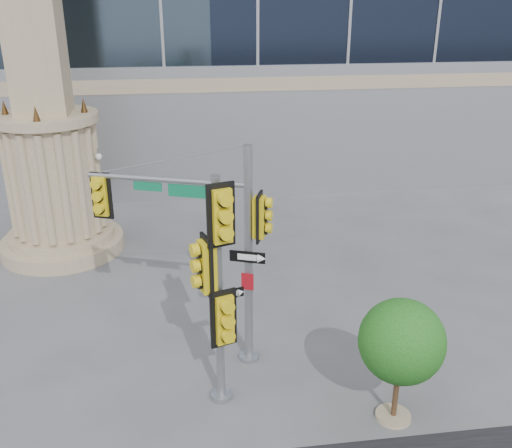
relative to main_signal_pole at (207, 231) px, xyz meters
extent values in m
plane|color=#545456|center=(0.97, -1.64, -3.55)|extent=(120.00, 120.00, 0.00)
cylinder|color=#9D856A|center=(-5.03, 7.36, -3.30)|extent=(4.40, 4.40, 0.50)
cylinder|color=#9D856A|center=(-5.03, 7.36, -2.90)|extent=(3.80, 3.80, 0.30)
cylinder|color=#9D856A|center=(-5.03, 7.36, -0.75)|extent=(3.00, 3.00, 4.00)
cylinder|color=#9D856A|center=(-5.03, 7.36, 1.40)|extent=(3.50, 3.50, 0.30)
cone|color=#472D14|center=(-3.73, 7.36, 1.80)|extent=(0.24, 0.24, 0.50)
cone|color=#472D14|center=(-6.33, 7.36, 1.80)|extent=(0.24, 0.24, 0.50)
cylinder|color=slate|center=(0.97, -0.35, -3.49)|extent=(0.53, 0.53, 0.11)
cylinder|color=slate|center=(0.97, -0.35, -0.69)|extent=(0.21, 0.21, 5.73)
cylinder|color=slate|center=(-0.91, 0.34, 1.22)|extent=(3.81, 1.50, 0.13)
cube|color=#0D6E44|center=(-0.29, 0.09, 0.99)|extent=(1.18, 0.46, 0.31)
cube|color=yellow|center=(-2.53, 0.93, 0.70)|extent=(0.59, 0.43, 1.19)
cube|color=yellow|center=(1.22, -0.44, 0.46)|extent=(0.43, 0.59, 1.19)
cube|color=black|center=(0.93, -0.48, -0.54)|extent=(0.83, 0.33, 0.29)
cube|color=#A00E18|center=(0.93, -0.48, -1.21)|extent=(0.30, 0.13, 0.44)
cylinder|color=slate|center=(0.13, -1.82, -3.48)|extent=(0.53, 0.53, 0.13)
cylinder|color=slate|center=(0.13, -1.82, -0.80)|extent=(0.20, 0.20, 5.50)
cube|color=yellow|center=(0.20, -2.05, 1.18)|extent=(0.67, 0.48, 1.38)
cube|color=yellow|center=(-0.10, -1.89, -0.03)|extent=(0.48, 0.67, 1.38)
cube|color=yellow|center=(0.20, -2.05, -1.24)|extent=(0.67, 0.48, 1.38)
cube|color=black|center=(0.36, -1.88, -0.75)|extent=(0.66, 0.24, 0.22)
cylinder|color=#9D856A|center=(3.92, -3.03, -3.51)|extent=(0.80, 0.80, 0.09)
cylinder|color=#382314|center=(3.92, -3.03, -2.76)|extent=(0.12, 0.12, 1.59)
sphere|color=#124F14|center=(3.92, -3.03, -1.52)|extent=(1.86, 1.86, 1.86)
sphere|color=#124F14|center=(4.31, -2.81, -1.78)|extent=(1.15, 1.15, 1.15)
sphere|color=#124F14|center=(3.61, -3.25, -1.74)|extent=(0.97, 0.97, 0.97)
camera|label=1|loc=(-0.55, -12.79, 5.36)|focal=40.00mm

